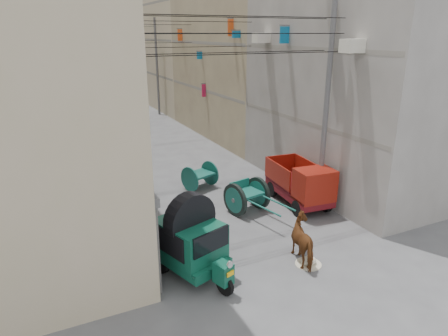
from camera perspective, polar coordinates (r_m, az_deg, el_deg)
ground at (r=10.99m, az=18.21°, el=-20.78°), size 140.00×140.00×0.00m
building_row_left at (r=39.96m, az=-29.28°, el=16.01°), size 8.00×62.00×14.00m
building_row_right at (r=42.43m, az=-6.24°, el=18.21°), size 8.00×62.00×14.00m
end_cap_building at (r=72.08m, az=-21.66°, el=17.31°), size 22.00×10.00×13.00m
shutters_left at (r=17.21m, az=-16.26°, el=-0.05°), size 0.18×14.40×2.88m
signboards at (r=28.38m, az=-12.85°, el=11.47°), size 8.22×40.52×5.67m
ac_units at (r=16.78m, az=11.66°, el=20.50°), size 0.70×6.55×3.35m
utility_poles at (r=23.84m, az=-10.26°, el=11.69°), size 7.40×22.20×8.00m
overhead_cables at (r=21.17m, az=-8.68°, el=18.43°), size 7.40×22.52×1.12m
auto_rickshaw at (r=11.79m, az=-4.75°, el=-10.09°), size 2.13×2.88×1.95m
tonga_cart at (r=15.90m, az=3.31°, el=-3.98°), size 1.66×3.06×1.31m
mini_truck at (r=16.53m, az=11.29°, el=-2.63°), size 1.77×3.44×1.86m
second_cart at (r=18.33m, az=-3.47°, el=-1.06°), size 1.61×1.52×1.15m
feed_sack at (r=12.96m, az=11.98°, el=-12.82°), size 0.51×0.41×0.25m
horse at (r=12.84m, az=11.60°, el=-10.15°), size 1.10×1.79×1.40m
distant_car_white at (r=34.27m, az=-16.61°, el=7.58°), size 2.57×3.87×1.22m
distant_car_grey at (r=34.02m, az=-12.81°, el=7.81°), size 1.34×3.72×1.22m
distant_car_green at (r=43.05m, az=-18.56°, el=9.48°), size 2.66×4.15×1.12m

